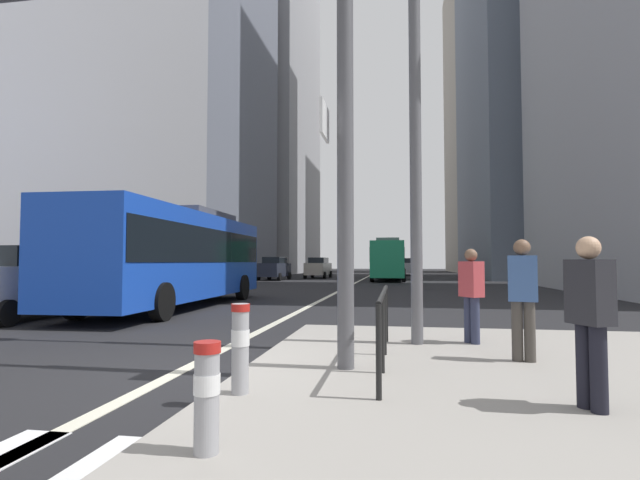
% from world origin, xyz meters
% --- Properties ---
extents(ground_plane, '(160.00, 160.00, 0.00)m').
position_xyz_m(ground_plane, '(0.00, 20.00, 0.00)').
color(ground_plane, black).
extents(lane_centre_line, '(0.20, 80.00, 0.01)m').
position_xyz_m(lane_centre_line, '(0.00, 30.00, 0.01)').
color(lane_centre_line, beige).
rests_on(lane_centre_line, ground).
extents(office_tower_left_mid, '(10.81, 20.47, 37.87)m').
position_xyz_m(office_tower_left_mid, '(-16.00, 36.16, 18.93)').
color(office_tower_left_mid, slate).
rests_on(office_tower_left_mid, ground).
extents(office_tower_left_far, '(12.45, 23.45, 48.41)m').
position_xyz_m(office_tower_left_far, '(-16.00, 60.71, 24.20)').
color(office_tower_left_far, '#9E9EA3').
rests_on(office_tower_left_far, ground).
extents(office_tower_right_mid, '(13.26, 20.60, 53.91)m').
position_xyz_m(office_tower_right_mid, '(17.00, 43.08, 26.96)').
color(office_tower_right_mid, slate).
rests_on(office_tower_right_mid, ground).
extents(office_tower_right_far, '(11.51, 18.48, 46.40)m').
position_xyz_m(office_tower_right_far, '(17.00, 68.19, 23.20)').
color(office_tower_right_far, gray).
rests_on(office_tower_right_far, ground).
extents(city_bus_blue_oncoming, '(2.90, 10.95, 3.40)m').
position_xyz_m(city_bus_blue_oncoming, '(-4.30, 8.64, 1.84)').
color(city_bus_blue_oncoming, blue).
rests_on(city_bus_blue_oncoming, ground).
extents(sedan_white_oncoming, '(2.12, 4.34, 1.94)m').
position_xyz_m(sedan_white_oncoming, '(-7.02, 5.04, 0.99)').
color(sedan_white_oncoming, silver).
rests_on(sedan_white_oncoming, ground).
extents(city_bus_red_receding, '(2.78, 11.75, 3.40)m').
position_xyz_m(city_bus_red_receding, '(2.33, 34.11, 1.84)').
color(city_bus_red_receding, '#198456').
rests_on(city_bus_red_receding, ground).
extents(car_oncoming_mid, '(2.19, 4.44, 1.94)m').
position_xyz_m(car_oncoming_mid, '(-7.26, 32.60, 0.99)').
color(car_oncoming_mid, '#232838').
rests_on(car_oncoming_mid, ground).
extents(car_receding_near, '(2.16, 4.29, 1.94)m').
position_xyz_m(car_receding_near, '(4.09, 48.11, 0.99)').
color(car_receding_near, silver).
rests_on(car_receding_near, ground).
extents(car_receding_far, '(2.20, 4.35, 1.94)m').
position_xyz_m(car_receding_far, '(3.86, 49.13, 0.99)').
color(car_receding_far, gold).
rests_on(car_receding_far, ground).
extents(car_oncoming_far, '(2.19, 4.65, 1.94)m').
position_xyz_m(car_oncoming_far, '(-4.41, 38.16, 0.99)').
color(car_oncoming_far, '#B2A899').
rests_on(car_oncoming_far, ground).
extents(traffic_signal_gantry, '(7.24, 0.65, 6.00)m').
position_xyz_m(traffic_signal_gantry, '(-0.14, -0.13, 4.17)').
color(traffic_signal_gantry, '#515156').
rests_on(traffic_signal_gantry, median_island).
extents(street_lamp_post, '(5.50, 0.32, 8.00)m').
position_xyz_m(street_lamp_post, '(3.32, 1.90, 5.28)').
color(street_lamp_post, '#56565B').
rests_on(street_lamp_post, median_island).
extents(bollard_left, '(0.20, 0.20, 0.80)m').
position_xyz_m(bollard_left, '(1.62, -2.98, 0.60)').
color(bollard_left, '#99999E').
rests_on(bollard_left, median_island).
extents(bollard_right, '(0.20, 0.20, 0.94)m').
position_xyz_m(bollard_right, '(1.36, -1.46, 0.67)').
color(bollard_right, '#99999E').
rests_on(bollard_right, median_island).
extents(pedestrian_railing, '(0.06, 3.54, 0.98)m').
position_xyz_m(pedestrian_railing, '(2.80, 0.29, 0.85)').
color(pedestrian_railing, black).
rests_on(pedestrian_railing, median_island).
extents(pedestrian_waiting, '(0.41, 0.45, 1.60)m').
position_xyz_m(pedestrian_waiting, '(4.23, 2.10, 1.03)').
color(pedestrian_waiting, '#2D334C').
rests_on(pedestrian_waiting, median_island).
extents(pedestrian_walking, '(0.42, 0.32, 1.69)m').
position_xyz_m(pedestrian_walking, '(4.72, 0.71, 1.09)').
color(pedestrian_walking, '#423D38').
rests_on(pedestrian_walking, median_island).
extents(pedestrian_far, '(0.38, 0.45, 1.62)m').
position_xyz_m(pedestrian_far, '(4.77, -1.47, 1.04)').
color(pedestrian_far, black).
rests_on(pedestrian_far, median_island).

